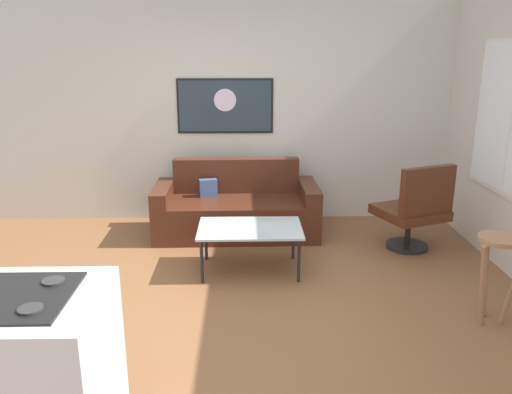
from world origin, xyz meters
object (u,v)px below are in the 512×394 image
armchair (415,209)px  wall_painting (225,106)px  coffee_table (250,231)px  couch (236,210)px  bar_stool (497,258)px

armchair → wall_painting: 2.47m
coffee_table → armchair: 1.77m
coffee_table → couch: bearing=97.9°
coffee_table → wall_painting: (-0.27, 1.59, 0.99)m
wall_painting → coffee_table: bearing=-80.3°
couch → armchair: size_ratio=1.97×
armchair → bar_stool: 1.47m
couch → wall_painting: bearing=103.2°
coffee_table → bar_stool: (1.85, -1.00, 0.13)m
couch → bar_stool: couch is taller
couch → bar_stool: bearing=-45.8°
armchair → bar_stool: size_ratio=1.33×
couch → armchair: bearing=-17.5°
wall_painting → bar_stool: bearing=-50.7°
couch → coffee_table: bearing=-82.1°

